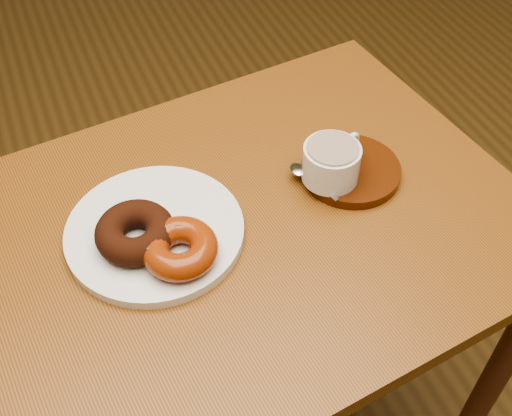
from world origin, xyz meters
name	(u,v)px	position (x,y,z in m)	size (l,w,h in m)	color
cafe_table	(245,272)	(0.07, 0.08, 0.66)	(0.90, 0.72, 0.79)	brown
donut_plate	(155,232)	(-0.06, 0.11, 0.79)	(0.26, 0.26, 0.02)	silver
donut_cinnamon	(135,232)	(-0.09, 0.09, 0.82)	(0.11, 0.11, 0.04)	black
donut_caramel	(180,248)	(-0.04, 0.04, 0.82)	(0.11, 0.11, 0.04)	#89330F
saucer	(351,170)	(0.26, 0.11, 0.79)	(0.16, 0.16, 0.02)	#3E1908
coffee_cup	(332,162)	(0.22, 0.10, 0.83)	(0.11, 0.09, 0.06)	silver
teaspoon	(302,173)	(0.19, 0.12, 0.81)	(0.04, 0.10, 0.01)	silver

